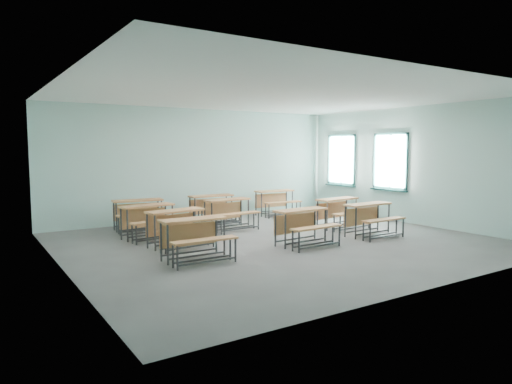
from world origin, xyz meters
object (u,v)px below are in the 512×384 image
desk_unit_r0c1 (304,221)px  desk_unit_r1c2 (341,208)px  desk_unit_r2c0 (150,216)px  desk_unit_r3c0 (139,210)px  desk_unit_r3c1 (213,204)px  desk_unit_r3c2 (276,199)px  desk_unit_r0c2 (371,214)px  desk_unit_r2c1 (229,209)px  desk_unit_r1c0 (178,222)px  desk_unit_r0c0 (196,233)px

desk_unit_r0c1 → desk_unit_r1c2: (2.12, 1.15, 0.00)m
desk_unit_r2c0 → desk_unit_r3c0: 1.18m
desk_unit_r3c1 → desk_unit_r3c2: 2.33m
desk_unit_r0c1 → desk_unit_r0c2: size_ratio=1.01×
desk_unit_r2c1 → desk_unit_r3c1: (0.10, 1.10, 0.00)m
desk_unit_r0c1 → desk_unit_r2c1: same height
desk_unit_r1c0 → desk_unit_r1c2: bearing=-9.8°
desk_unit_r1c2 → desk_unit_r3c2: size_ratio=1.04×
desk_unit_r0c2 → desk_unit_r3c1: (-2.23, 3.73, 0.00)m
desk_unit_r1c0 → desk_unit_r3c2: 5.06m
desk_unit_r1c2 → desk_unit_r3c1: same height
desk_unit_r0c0 → desk_unit_r2c1: (2.13, 2.51, 0.00)m
desk_unit_r0c0 → desk_unit_r3c1: size_ratio=0.99×
desk_unit_r3c1 → desk_unit_r2c0: bearing=-151.2°
desk_unit_r1c0 → desk_unit_r2c0: bearing=92.0°
desk_unit_r1c2 → desk_unit_r3c1: bearing=127.4°
desk_unit_r1c2 → desk_unit_r2c0: 4.82m
desk_unit_r1c2 → desk_unit_r3c2: bearing=85.5°
desk_unit_r0c2 → desk_unit_r3c1: same height
desk_unit_r1c2 → desk_unit_r0c1: bearing=-157.6°
desk_unit_r0c0 → desk_unit_r3c0: bearing=88.2°
desk_unit_r0c1 → desk_unit_r2c1: bearing=95.3°
desk_unit_r0c0 → desk_unit_r0c1: 2.50m
desk_unit_r0c0 → desk_unit_r0c1: bearing=-0.9°
desk_unit_r2c1 → desk_unit_r3c1: 1.11m
desk_unit_r0c0 → desk_unit_r2c1: 3.29m
desk_unit_r1c0 → desk_unit_r2c1: 2.30m
desk_unit_r1c2 → desk_unit_r3c1: 3.48m
desk_unit_r3c1 → desk_unit_r3c2: (2.31, 0.23, 0.00)m
desk_unit_r1c0 → desk_unit_r3c0: bearing=83.8°
desk_unit_r1c0 → desk_unit_r3c0: same height
desk_unit_r0c2 → desk_unit_r1c0: size_ratio=0.94×
desk_unit_r1c2 → desk_unit_r3c2: same height
desk_unit_r2c0 → desk_unit_r1c0: bearing=-88.1°
desk_unit_r1c2 → desk_unit_r2c1: size_ratio=1.01×
desk_unit_r0c1 → desk_unit_r3c0: bearing=119.8°
desk_unit_r0c1 → desk_unit_r1c2: bearing=25.5°
desk_unit_r1c0 → desk_unit_r3c2: size_ratio=1.05×
desk_unit_r0c1 → desk_unit_r2c1: (-0.37, 2.57, 0.00)m
desk_unit_r0c0 → desk_unit_r3c0: size_ratio=0.95×
desk_unit_r3c2 → desk_unit_r0c1: bearing=-115.3°
desk_unit_r0c0 → desk_unit_r1c0: bearing=81.7°
desk_unit_r2c0 → desk_unit_r3c0: same height
desk_unit_r3c0 → desk_unit_r3c2: same height
desk_unit_r1c0 → desk_unit_r2c0: (-0.20, 1.17, 0.00)m
desk_unit_r2c0 → desk_unit_r3c2: (4.55, 1.40, 0.00)m
desk_unit_r3c0 → desk_unit_r3c1: bearing=5.5°
desk_unit_r0c0 → desk_unit_r3c2: bearing=40.7°
desk_unit_r0c1 → desk_unit_r2c1: size_ratio=0.98×
desk_unit_r2c0 → desk_unit_r3c1: 2.52m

